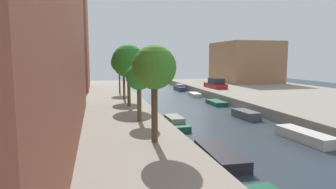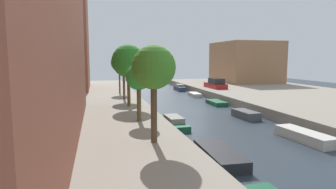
{
  "view_description": "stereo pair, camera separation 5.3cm",
  "coord_description": "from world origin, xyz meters",
  "px_view_note": "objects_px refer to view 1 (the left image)",
  "views": [
    {
      "loc": [
        -10.03,
        -29.13,
        5.49
      ],
      "look_at": [
        -1.15,
        6.84,
        0.92
      ],
      "focal_mm": 31.39,
      "sensor_mm": 36.0,
      "label": 1
    },
    {
      "loc": [
        -9.97,
        -29.14,
        5.49
      ],
      "look_at": [
        -1.15,
        6.84,
        0.92
      ],
      "focal_mm": 31.39,
      "sensor_mm": 36.0,
      "label": 2
    }
  ],
  "objects_px": {
    "moored_boat_right_2": "(246,114)",
    "moored_boat_left_1": "(220,155)",
    "street_tree_1": "(139,78)",
    "street_tree_4": "(119,63)",
    "apartment_tower_far": "(51,25)",
    "moored_boat_right_1": "(305,136)",
    "street_tree_2": "(128,61)",
    "moored_boat_right_4": "(195,95)",
    "street_tree_0": "(154,69)",
    "parked_car": "(216,84)",
    "low_block_right": "(245,62)",
    "moored_boat_right_3": "(216,103)",
    "moored_boat_right_5": "(179,88)",
    "moored_boat_left_2": "(174,122)",
    "street_tree_3": "(124,61)"
  },
  "relations": [
    {
      "from": "parked_car",
      "to": "moored_boat_right_4",
      "type": "xyz_separation_m",
      "value": [
        -3.76,
        -1.25,
        -1.36
      ]
    },
    {
      "from": "apartment_tower_far",
      "to": "moored_boat_right_1",
      "type": "height_order",
      "value": "apartment_tower_far"
    },
    {
      "from": "moored_boat_right_2",
      "to": "moored_boat_left_1",
      "type": "bearing_deg",
      "value": -125.05
    },
    {
      "from": "parked_car",
      "to": "moored_boat_right_1",
      "type": "relative_size",
      "value": 1.06
    },
    {
      "from": "street_tree_1",
      "to": "moored_boat_right_5",
      "type": "xyz_separation_m",
      "value": [
        10.92,
        27.43,
        -3.65
      ]
    },
    {
      "from": "moored_boat_left_1",
      "to": "moored_boat_right_2",
      "type": "height_order",
      "value": "moored_boat_right_2"
    },
    {
      "from": "street_tree_0",
      "to": "parked_car",
      "type": "relative_size",
      "value": 1.07
    },
    {
      "from": "apartment_tower_far",
      "to": "moored_boat_right_3",
      "type": "xyz_separation_m",
      "value": [
        19.88,
        -13.49,
        -10.03
      ]
    },
    {
      "from": "street_tree_1",
      "to": "street_tree_2",
      "type": "height_order",
      "value": "street_tree_2"
    },
    {
      "from": "moored_boat_right_3",
      "to": "moored_boat_left_2",
      "type": "bearing_deg",
      "value": -128.68
    },
    {
      "from": "street_tree_2",
      "to": "moored_boat_right_4",
      "type": "xyz_separation_m",
      "value": [
        10.93,
        12.71,
        -4.97
      ]
    },
    {
      "from": "moored_boat_left_2",
      "to": "moored_boat_right_4",
      "type": "distance_m",
      "value": 19.42
    },
    {
      "from": "street_tree_0",
      "to": "street_tree_1",
      "type": "relative_size",
      "value": 1.26
    },
    {
      "from": "apartment_tower_far",
      "to": "street_tree_2",
      "type": "xyz_separation_m",
      "value": [
        8.97,
        -18.22,
        -5.04
      ]
    },
    {
      "from": "street_tree_2",
      "to": "moored_boat_right_3",
      "type": "bearing_deg",
      "value": 23.44
    },
    {
      "from": "parked_car",
      "to": "moored_boat_right_5",
      "type": "relative_size",
      "value": 1.26
    },
    {
      "from": "low_block_right",
      "to": "moored_boat_right_2",
      "type": "xyz_separation_m",
      "value": [
        -14.64,
        -27.48,
        -4.44
      ]
    },
    {
      "from": "street_tree_4",
      "to": "moored_boat_right_4",
      "type": "bearing_deg",
      "value": 9.56
    },
    {
      "from": "street_tree_1",
      "to": "parked_car",
      "type": "bearing_deg",
      "value": 54.61
    },
    {
      "from": "low_block_right",
      "to": "moored_boat_right_1",
      "type": "xyz_separation_m",
      "value": [
        -14.57,
        -35.31,
        -4.45
      ]
    },
    {
      "from": "street_tree_3",
      "to": "moored_boat_right_5",
      "type": "distance_m",
      "value": 19.86
    },
    {
      "from": "street_tree_1",
      "to": "street_tree_4",
      "type": "xyz_separation_m",
      "value": [
        -0.0,
        17.59,
        0.77
      ]
    },
    {
      "from": "low_block_right",
      "to": "moored_boat_right_4",
      "type": "relative_size",
      "value": 3.53
    },
    {
      "from": "street_tree_0",
      "to": "moored_boat_right_5",
      "type": "distance_m",
      "value": 35.09
    },
    {
      "from": "moored_boat_right_4",
      "to": "street_tree_2",
      "type": "bearing_deg",
      "value": -130.71
    },
    {
      "from": "street_tree_0",
      "to": "moored_boat_right_3",
      "type": "relative_size",
      "value": 1.51
    },
    {
      "from": "street_tree_4",
      "to": "street_tree_3",
      "type": "bearing_deg",
      "value": -90.0
    },
    {
      "from": "apartment_tower_far",
      "to": "street_tree_4",
      "type": "bearing_deg",
      "value": -39.36
    },
    {
      "from": "street_tree_2",
      "to": "moored_boat_right_1",
      "type": "relative_size",
      "value": 1.27
    },
    {
      "from": "apartment_tower_far",
      "to": "street_tree_1",
      "type": "relative_size",
      "value": 4.5
    },
    {
      "from": "parked_car",
      "to": "moored_boat_right_1",
      "type": "height_order",
      "value": "parked_car"
    },
    {
      "from": "apartment_tower_far",
      "to": "moored_boat_left_1",
      "type": "height_order",
      "value": "apartment_tower_far"
    },
    {
      "from": "moored_boat_right_3",
      "to": "moored_boat_right_4",
      "type": "xyz_separation_m",
      "value": [
        0.02,
        7.98,
        0.02
      ]
    },
    {
      "from": "low_block_right",
      "to": "parked_car",
      "type": "xyz_separation_m",
      "value": [
        -10.34,
        -10.21,
        -3.17
      ]
    },
    {
      "from": "parked_car",
      "to": "moored_boat_left_2",
      "type": "height_order",
      "value": "parked_car"
    },
    {
      "from": "parked_car",
      "to": "moored_boat_left_2",
      "type": "distance_m",
      "value": 22.31
    },
    {
      "from": "apartment_tower_far",
      "to": "moored_boat_right_1",
      "type": "distance_m",
      "value": 36.58
    },
    {
      "from": "moored_boat_right_3",
      "to": "parked_car",
      "type": "bearing_deg",
      "value": 67.7
    },
    {
      "from": "apartment_tower_far",
      "to": "moored_boat_right_3",
      "type": "bearing_deg",
      "value": -34.16
    },
    {
      "from": "street_tree_0",
      "to": "street_tree_2",
      "type": "xyz_separation_m",
      "value": [
        -0.0,
        12.34,
        0.26
      ]
    },
    {
      "from": "apartment_tower_far",
      "to": "moored_boat_left_1",
      "type": "relative_size",
      "value": 4.13
    },
    {
      "from": "low_block_right",
      "to": "street_tree_4",
      "type": "height_order",
      "value": "low_block_right"
    },
    {
      "from": "street_tree_1",
      "to": "parked_car",
      "type": "height_order",
      "value": "street_tree_1"
    },
    {
      "from": "apartment_tower_far",
      "to": "low_block_right",
      "type": "xyz_separation_m",
      "value": [
        34.0,
        5.95,
        -5.48
      ]
    },
    {
      "from": "parked_car",
      "to": "moored_boat_right_3",
      "type": "xyz_separation_m",
      "value": [
        -3.78,
        -9.22,
        -1.38
      ]
    },
    {
      "from": "parked_car",
      "to": "moored_boat_right_2",
      "type": "height_order",
      "value": "parked_car"
    },
    {
      "from": "parked_car",
      "to": "moored_boat_left_2",
      "type": "xyz_separation_m",
      "value": [
        -11.62,
        -19.01,
        -1.27
      ]
    },
    {
      "from": "street_tree_0",
      "to": "street_tree_1",
      "type": "xyz_separation_m",
      "value": [
        -0.0,
        5.62,
        -0.85
      ]
    },
    {
      "from": "apartment_tower_far",
      "to": "moored_boat_right_5",
      "type": "distance_m",
      "value": 22.31
    },
    {
      "from": "moored_boat_right_5",
      "to": "low_block_right",
      "type": "bearing_deg",
      "value": 13.8
    }
  ]
}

